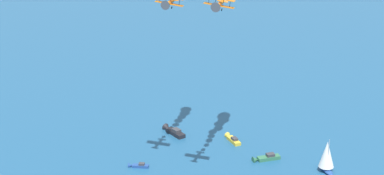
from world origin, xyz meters
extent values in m
cube|color=black|center=(-10.68, -35.40, 0.60)|extent=(3.88, 7.86, 1.20)
cone|color=black|center=(-9.75, -39.91, 0.60)|extent=(2.75, 2.37, 2.41)
cube|color=#38383D|center=(-10.79, -34.85, 1.66)|extent=(2.42, 2.97, 0.90)
cube|color=#33704C|center=(-28.36, -8.76, 0.53)|extent=(6.76, 2.83, 1.05)
cone|color=#33704C|center=(-24.36, -9.21, 0.53)|extent=(1.91, 2.28, 2.10)
cube|color=#38383D|center=(-28.85, -8.70, 1.45)|extent=(2.47, 1.93, 0.79)
cube|color=gold|center=(-24.63, -23.23, 0.48)|extent=(1.98, 6.00, 0.96)
cone|color=gold|center=(-24.67, -26.89, 0.48)|extent=(1.93, 1.55, 1.91)
cube|color=#38383D|center=(-24.63, -22.78, 1.32)|extent=(1.55, 2.11, 0.72)
ellipsoid|color=#23478C|center=(-39.23, 4.01, 0.54)|extent=(3.60, 7.98, 1.08)
cylinder|color=#B2B2B7|center=(-39.12, 4.58, 5.51)|extent=(0.14, 0.14, 8.86)
cone|color=white|center=(-39.31, 3.63, 5.07)|extent=(4.98, 4.98, 7.53)
cube|color=#23478C|center=(6.68, -19.21, 0.37)|extent=(4.76, 3.61, 0.74)
cone|color=#23478C|center=(9.14, -20.63, 0.37)|extent=(1.77, 1.88, 1.48)
cube|color=#38383D|center=(6.38, -19.03, 1.02)|extent=(2.00, 1.84, 0.56)
cylinder|color=orange|center=(-5.30, 4.68, 50.62)|extent=(4.98, 5.46, 0.99)
cylinder|color=black|center=(-3.39, 6.85, 50.62)|extent=(1.23, 1.18, 1.11)
cylinder|color=#4C4C51|center=(-3.11, 7.17, 50.62)|extent=(1.93, 1.71, 2.53)
cube|color=orange|center=(-5.08, 4.88, 50.35)|extent=(6.24, 5.72, 0.89)
cylinder|color=black|center=(-7.03, 6.60, 50.88)|extent=(0.27, 0.26, 1.62)
cylinder|color=black|center=(-5.82, 5.53, 51.06)|extent=(0.27, 0.26, 1.62)
cylinder|color=black|center=(-4.48, 4.35, 51.25)|extent=(0.27, 0.26, 1.62)
cylinder|color=black|center=(-3.27, 3.28, 51.42)|extent=(0.27, 0.26, 1.62)
cube|color=orange|center=(-7.19, 2.54, 50.62)|extent=(2.47, 2.32, 0.35)
cylinder|color=black|center=(-5.37, 5.80, 49.53)|extent=(0.53, 0.57, 0.61)
cylinder|color=black|center=(-4.02, 4.61, 49.72)|extent=(0.53, 0.57, 0.61)
ellipsoid|color=silver|center=(-8.72, 1.23, 50.42)|extent=(2.35, 2.41, 1.19)
cylinder|color=orange|center=(1.42, -9.08, 48.69)|extent=(4.98, 5.46, 0.99)
cylinder|color=black|center=(3.34, -6.91, 48.69)|extent=(1.23, 1.18, 1.11)
cylinder|color=#4C4C51|center=(3.62, -6.59, 48.69)|extent=(1.93, 1.71, 2.53)
cube|color=orange|center=(1.64, -8.87, 48.42)|extent=(6.24, 5.72, 0.89)
cylinder|color=black|center=(-0.30, -7.16, 48.95)|extent=(0.27, 0.26, 1.62)
cylinder|color=black|center=(0.91, -8.23, 49.13)|extent=(0.27, 0.26, 1.62)
cylinder|color=black|center=(2.25, -9.41, 49.32)|extent=(0.27, 0.26, 1.62)
cube|color=orange|center=(-0.46, -11.22, 48.69)|extent=(2.47, 2.32, 0.35)
cylinder|color=black|center=(1.36, -7.96, 47.60)|extent=(0.53, 0.57, 0.61)
cylinder|color=black|center=(2.70, -9.14, 47.79)|extent=(0.53, 0.57, 0.61)
camera|label=1|loc=(63.35, 142.85, 87.82)|focal=64.13mm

